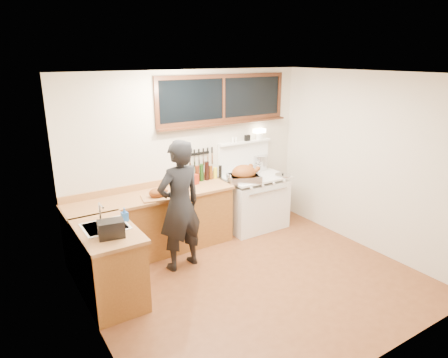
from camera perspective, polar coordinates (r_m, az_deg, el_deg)
ground_plane at (r=5.37m, az=4.58°, el=-14.32°), size 4.00×3.50×0.02m
room_shell at (r=4.72m, az=5.06°, el=3.11°), size 4.10×3.60×2.65m
counter_back at (r=5.93m, az=-10.15°, el=-6.28°), size 2.44×0.64×1.00m
counter_left at (r=4.97m, az=-16.13°, el=-11.64°), size 0.64×1.09×0.90m
sink_unit at (r=4.87m, az=-16.56°, el=-7.12°), size 0.50×0.45×0.37m
vintage_stove at (r=6.72m, az=4.27°, el=-3.04°), size 1.02×0.74×1.61m
back_window at (r=6.37m, az=-0.04°, el=10.66°), size 2.32×0.13×0.77m
left_doorway at (r=3.61m, az=-15.89°, el=-11.84°), size 0.02×1.04×2.17m
knife_strip at (r=6.27m, az=-3.79°, el=3.51°), size 0.52×0.03×0.28m
man at (r=5.32m, az=-6.35°, el=-3.83°), size 0.70×0.51×1.79m
soap_bottle at (r=4.92m, az=-14.03°, el=-4.94°), size 0.08×0.08×0.17m
toaster at (r=4.54m, az=-15.84°, el=-6.87°), size 0.31×0.24×0.19m
cutting_board at (r=5.61m, az=-9.45°, el=-2.17°), size 0.49×0.41×0.14m
roast_turkey at (r=6.27m, az=2.89°, el=0.63°), size 0.59×0.52×0.26m
stockpot at (r=6.94m, az=5.22°, el=2.40°), size 0.32×0.32×0.25m
saucepan at (r=6.74m, az=4.60°, el=1.39°), size 0.17×0.28×0.12m
pot_lid at (r=6.63m, az=8.39°, el=0.57°), size 0.33×0.33×0.04m
coffee_tin at (r=6.13m, az=-4.20°, el=-0.07°), size 0.12×0.11×0.15m
pitcher at (r=6.13m, az=-6.40°, el=0.03°), size 0.11×0.11×0.18m
bottle_cluster at (r=6.30m, az=-2.77°, el=0.92°), size 0.56×0.07×0.30m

